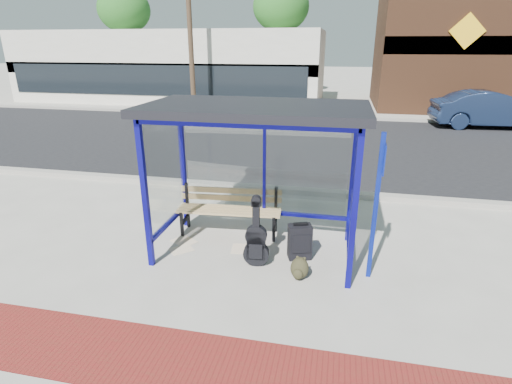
% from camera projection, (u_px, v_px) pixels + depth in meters
% --- Properties ---
extents(ground, '(120.00, 120.00, 0.00)m').
position_uv_depth(ground, '(255.00, 251.00, 6.66)').
color(ground, '#B2ADA0').
rests_on(ground, ground).
extents(brick_paver_strip, '(60.00, 1.00, 0.01)m').
position_uv_depth(brick_paver_strip, '(205.00, 366.00, 4.27)').
color(brick_paver_strip, maroon).
rests_on(brick_paver_strip, ground).
extents(curb_near, '(60.00, 0.25, 0.12)m').
position_uv_depth(curb_near, '(281.00, 190.00, 9.29)').
color(curb_near, gray).
rests_on(curb_near, ground).
extents(street_asphalt, '(60.00, 10.00, 0.00)m').
position_uv_depth(street_asphalt, '(303.00, 143.00, 13.99)').
color(street_asphalt, black).
rests_on(street_asphalt, ground).
extents(curb_far, '(60.00, 0.25, 0.12)m').
position_uv_depth(curb_far, '(314.00, 117.00, 18.65)').
color(curb_far, gray).
rests_on(curb_far, ground).
extents(far_sidewalk, '(60.00, 4.00, 0.01)m').
position_uv_depth(far_sidewalk, '(316.00, 112.00, 20.41)').
color(far_sidewalk, '#B2ADA0').
rests_on(far_sidewalk, ground).
extents(bus_shelter, '(3.30, 1.80, 2.42)m').
position_uv_depth(bus_shelter, '(256.00, 127.00, 6.00)').
color(bus_shelter, '#0D0B7E').
rests_on(bus_shelter, ground).
extents(storefront_white, '(18.00, 6.04, 4.00)m').
position_uv_depth(storefront_white, '(172.00, 66.00, 24.20)').
color(storefront_white, silver).
rests_on(storefront_white, ground).
extents(storefront_brown, '(10.00, 7.08, 6.40)m').
position_uv_depth(storefront_brown, '(477.00, 45.00, 20.96)').
color(storefront_brown, '#59331E').
rests_on(storefront_brown, ground).
extents(tree_left, '(3.60, 3.60, 7.03)m').
position_uv_depth(tree_left, '(124.00, 10.00, 27.66)').
color(tree_left, '#4C3826').
rests_on(tree_left, ground).
extents(tree_mid, '(3.60, 3.60, 7.03)m').
position_uv_depth(tree_mid, '(281.00, 8.00, 25.52)').
color(tree_mid, '#4C3826').
rests_on(tree_mid, ground).
extents(utility_pole_west, '(1.60, 0.24, 8.00)m').
position_uv_depth(utility_pole_west, '(190.00, 25.00, 18.68)').
color(utility_pole_west, '#4C3826').
rests_on(utility_pole_west, ground).
extents(bench, '(1.88, 0.60, 0.87)m').
position_uv_depth(bench, '(230.00, 207.00, 7.16)').
color(bench, black).
rests_on(bench, ground).
extents(guitar_bag, '(0.41, 0.15, 1.09)m').
position_uv_depth(guitar_bag, '(256.00, 242.00, 6.11)').
color(guitar_bag, black).
rests_on(guitar_bag, ground).
extents(suitcase, '(0.41, 0.33, 0.63)m').
position_uv_depth(suitcase, '(300.00, 242.00, 6.35)').
color(suitcase, black).
rests_on(suitcase, ground).
extents(backpack, '(0.30, 0.27, 0.33)m').
position_uv_depth(backpack, '(299.00, 269.00, 5.84)').
color(backpack, black).
rests_on(backpack, ground).
extents(sign_post, '(0.09, 0.27, 2.17)m').
position_uv_depth(sign_post, '(377.00, 200.00, 5.52)').
color(sign_post, '#0D2097').
rests_on(sign_post, ground).
extents(newspaper_a, '(0.51, 0.48, 0.01)m').
position_uv_depth(newspaper_a, '(184.00, 241.00, 6.99)').
color(newspaper_a, white).
rests_on(newspaper_a, ground).
extents(newspaper_b, '(0.47, 0.46, 0.01)m').
position_uv_depth(newspaper_b, '(181.00, 250.00, 6.70)').
color(newspaper_b, white).
rests_on(newspaper_b, ground).
extents(newspaper_c, '(0.33, 0.40, 0.01)m').
position_uv_depth(newspaper_c, '(240.00, 249.00, 6.73)').
color(newspaper_c, white).
rests_on(newspaper_c, ground).
extents(parked_car, '(4.60, 1.89, 1.48)m').
position_uv_depth(parked_car, '(490.00, 110.00, 16.30)').
color(parked_car, '#162340').
rests_on(parked_car, ground).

